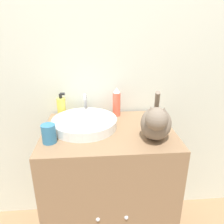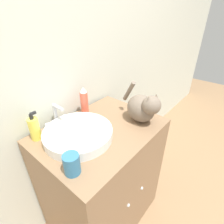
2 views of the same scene
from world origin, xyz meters
name	(u,v)px [view 2 (image 2 of 2)]	position (x,y,z in m)	size (l,w,h in m)	color
wall_back	(60,63)	(0.00, 0.62, 1.25)	(6.00, 0.05, 2.50)	silver
vanity_cabinet	(103,177)	(0.00, 0.29, 0.45)	(0.78, 0.59, 0.89)	#8C6B4C
sink_basin	(78,134)	(-0.14, 0.33, 0.92)	(0.40, 0.40, 0.06)	white
faucet	(57,116)	(-0.14, 0.53, 0.96)	(0.16, 0.11, 0.15)	silver
cat	(143,107)	(0.25, 0.15, 1.00)	(0.21, 0.33, 0.25)	#7A6B5B
soap_bottle	(34,128)	(-0.30, 0.51, 0.96)	(0.06, 0.06, 0.17)	#EADB4C
spray_bottle	(84,101)	(0.07, 0.51, 0.99)	(0.05, 0.05, 0.20)	#EF6047
cup	(72,164)	(-0.32, 0.16, 0.94)	(0.08, 0.08, 0.10)	teal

